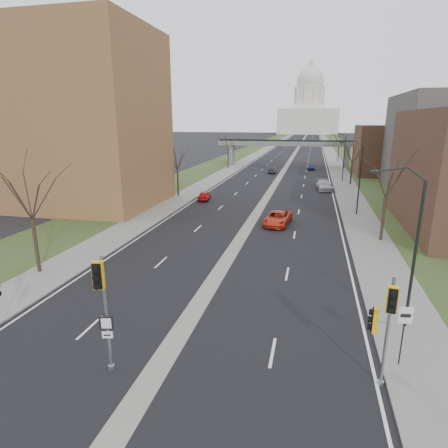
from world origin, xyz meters
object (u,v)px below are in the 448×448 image
at_px(signal_pole_right, 384,317).
at_px(speed_limit_sign, 404,325).
at_px(car_left_far, 273,170).
at_px(car_right_far, 311,167).
at_px(car_right_mid, 324,185).
at_px(signal_pole_median, 102,296).
at_px(car_left_near, 204,195).
at_px(car_right_near, 278,218).

relative_size(signal_pole_right, speed_limit_sign, 1.73).
height_order(car_left_far, car_right_far, car_right_far).
bearing_deg(car_right_far, car_right_mid, -84.79).
bearing_deg(car_left_far, signal_pole_median, 89.51).
relative_size(signal_pole_median, car_left_near, 1.43).
bearing_deg(car_left_near, car_left_far, -109.24).
distance_m(speed_limit_sign, car_right_mid, 46.04).
bearing_deg(signal_pole_right, car_right_near, 113.62).
height_order(signal_pole_median, car_right_far, signal_pole_median).
bearing_deg(car_right_near, car_right_mid, 83.64).
xyz_separation_m(car_left_far, car_right_far, (7.95, 7.70, 0.01)).
relative_size(speed_limit_sign, car_left_far, 0.71).
xyz_separation_m(signal_pole_median, car_right_mid, (10.31, 49.50, -3.05)).
xyz_separation_m(car_left_near, car_right_mid, (16.77, 11.98, 0.13)).
height_order(signal_pole_right, car_left_near, signal_pole_right).
bearing_deg(car_left_near, car_right_mid, -151.84).
bearing_deg(car_right_mid, car_right_far, 87.84).
distance_m(car_left_far, car_right_far, 11.07).
xyz_separation_m(car_right_near, car_right_far, (2.96, 49.12, -0.05)).
relative_size(signal_pole_median, car_right_far, 1.37).
height_order(car_left_near, car_right_near, car_right_near).
height_order(car_left_near, car_left_far, car_left_far).
xyz_separation_m(speed_limit_sign, car_right_near, (-7.78, 23.15, -1.39)).
bearing_deg(signal_pole_right, car_left_near, 125.59).
xyz_separation_m(car_left_near, car_right_far, (14.38, 38.30, 0.03)).
bearing_deg(car_right_mid, car_right_near, -110.55).
xyz_separation_m(car_left_near, car_right_near, (11.42, -10.82, 0.08)).
height_order(signal_pole_median, car_right_mid, signal_pole_median).
bearing_deg(speed_limit_sign, car_left_far, 91.87).
relative_size(signal_pole_median, car_left_far, 1.34).
xyz_separation_m(speed_limit_sign, car_left_near, (-19.20, 33.97, -1.47)).
relative_size(signal_pole_right, car_right_mid, 0.93).
bearing_deg(car_right_near, speed_limit_sign, -64.59).
distance_m(signal_pole_median, car_right_near, 27.33).
relative_size(signal_pole_right, car_left_near, 1.31).
bearing_deg(car_right_mid, speed_limit_sign, -94.32).
distance_m(car_right_mid, car_right_far, 26.43).
bearing_deg(signal_pole_right, car_right_far, 101.62).
relative_size(signal_pole_right, car_right_near, 0.95).
bearing_deg(signal_pole_right, car_left_far, 108.72).
relative_size(speed_limit_sign, car_left_near, 0.76).
distance_m(car_right_near, car_right_far, 49.21).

